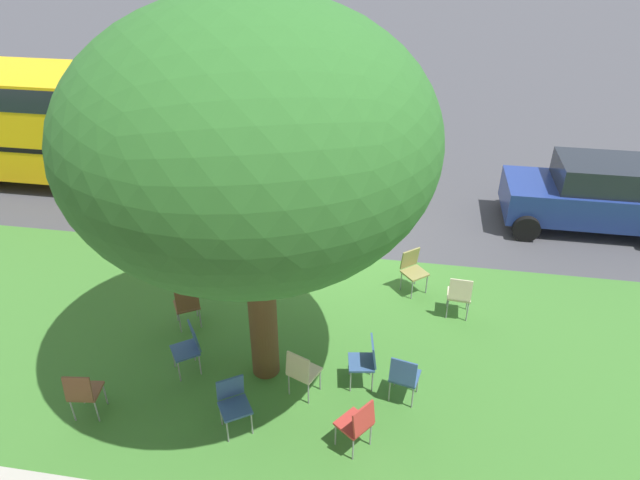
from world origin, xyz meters
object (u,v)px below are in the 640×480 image
at_px(chair_0, 404,375).
at_px(street_tree, 251,141).
at_px(school_bus, 113,119).
at_px(chair_8, 413,268).
at_px(chair_3, 233,401).
at_px(parked_car, 591,194).
at_px(chair_6, 459,294).
at_px(chair_1, 189,345).
at_px(chair_5, 302,370).
at_px(chair_9, 366,359).
at_px(chair_2, 83,391).
at_px(chair_4, 187,304).
at_px(chair_7, 358,423).

bearing_deg(chair_0, street_tree, -7.47).
bearing_deg(chair_0, school_bus, -40.52).
bearing_deg(chair_8, chair_3, 57.20).
bearing_deg(parked_car, chair_6, 51.65).
distance_m(chair_1, chair_3, 1.45).
relative_size(chair_8, parked_car, 0.24).
distance_m(chair_5, chair_9, 1.03).
height_order(chair_8, school_bus, school_bus).
bearing_deg(chair_2, chair_9, -161.56).
distance_m(chair_2, chair_3, 2.22).
bearing_deg(chair_8, chair_6, 140.79).
bearing_deg(chair_9, chair_0, 156.20).
xyz_separation_m(street_tree, chair_8, (-2.28, -2.62, -3.49)).
xyz_separation_m(chair_0, chair_2, (4.61, 1.08, 0.00)).
bearing_deg(chair_1, chair_3, 135.82).
xyz_separation_m(chair_0, chair_8, (-0.06, -2.91, 0.00)).
xyz_separation_m(street_tree, chair_4, (1.62, -0.85, -3.49)).
bearing_deg(chair_5, chair_2, 16.84).
relative_size(chair_1, chair_9, 1.00).
xyz_separation_m(chair_2, school_bus, (3.07, -7.65, 1.24)).
height_order(chair_2, chair_7, same).
relative_size(chair_5, parked_car, 0.24).
xyz_separation_m(parked_car, school_bus, (11.65, -0.50, 0.92)).
height_order(street_tree, chair_6, street_tree).
height_order(street_tree, chair_9, street_tree).
bearing_deg(chair_6, chair_3, 43.23).
distance_m(chair_1, chair_7, 3.05).
bearing_deg(chair_8, school_bus, -25.30).
bearing_deg(chair_2, chair_5, -163.16).
distance_m(chair_9, school_bus, 9.57).
xyz_separation_m(chair_4, chair_8, (-3.90, -1.77, 0.00)).
xyz_separation_m(chair_5, parked_car, (-5.50, -6.21, 0.32)).
height_order(chair_4, chair_7, same).
bearing_deg(chair_6, street_tree, 31.46).
bearing_deg(street_tree, chair_8, -131.10).
relative_size(chair_2, chair_3, 1.00).
relative_size(street_tree, chair_5, 6.62).
distance_m(chair_0, chair_3, 2.56).
bearing_deg(chair_7, school_bus, -46.88).
relative_size(chair_2, school_bus, 0.08).
bearing_deg(parked_car, chair_3, 47.61).
distance_m(chair_2, school_bus, 8.33).
bearing_deg(chair_6, chair_2, 30.76).
height_order(chair_2, chair_8, same).
xyz_separation_m(chair_1, chair_5, (-1.89, 0.26, 0.00)).
bearing_deg(chair_3, chair_0, -159.48).
relative_size(chair_4, chair_6, 1.00).
distance_m(street_tree, chair_1, 3.70).
bearing_deg(chair_0, chair_7, 59.26).
relative_size(chair_1, chair_6, 1.00).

